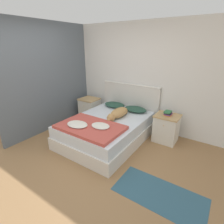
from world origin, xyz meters
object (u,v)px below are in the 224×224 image
at_px(dog, 118,113).
at_px(nightstand_left, 90,109).
at_px(pillow_left, 115,105).
at_px(bed, 107,130).
at_px(nightstand_right, 166,128).
at_px(book_stack, 168,113).
at_px(pillow_right, 135,109).

bearing_deg(dog, nightstand_left, 159.54).
distance_m(nightstand_left, dog, 1.38).
distance_m(pillow_left, dog, 0.71).
xyz_separation_m(bed, dog, (0.15, 0.23, 0.35)).
bearing_deg(nightstand_right, bed, -147.98).
bearing_deg(pillow_left, dog, -50.65).
xyz_separation_m(nightstand_left, book_stack, (2.22, 0.00, 0.35)).
relative_size(nightstand_right, book_stack, 2.91).
distance_m(nightstand_right, pillow_left, 1.44).
bearing_deg(nightstand_left, dog, -20.46).
xyz_separation_m(pillow_right, dog, (-0.15, -0.55, 0.04)).
relative_size(bed, pillow_right, 3.59).
distance_m(nightstand_left, pillow_left, 0.85).
xyz_separation_m(nightstand_left, pillow_right, (1.41, 0.08, 0.26)).
relative_size(bed, pillow_left, 3.59).
bearing_deg(bed, pillow_right, 68.73).
xyz_separation_m(nightstand_right, book_stack, (-0.00, 0.00, 0.35)).
height_order(nightstand_left, pillow_right, pillow_right).
xyz_separation_m(nightstand_left, nightstand_right, (2.23, 0.00, 0.00)).
height_order(pillow_right, dog, dog).
distance_m(nightstand_right, pillow_right, 0.85).
bearing_deg(dog, pillow_left, 129.35).
relative_size(nightstand_left, pillow_right, 1.10).
distance_m(nightstand_left, book_stack, 2.25).
distance_m(nightstand_left, nightstand_right, 2.23).
bearing_deg(nightstand_left, nightstand_right, 0.00).
bearing_deg(book_stack, dog, -153.73).
distance_m(pillow_left, book_stack, 1.42).
bearing_deg(book_stack, nightstand_right, -69.66).
bearing_deg(nightstand_right, book_stack, 110.34).
xyz_separation_m(nightstand_left, dog, (1.26, -0.47, 0.29)).
xyz_separation_m(nightstand_left, pillow_left, (0.81, 0.08, 0.26)).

